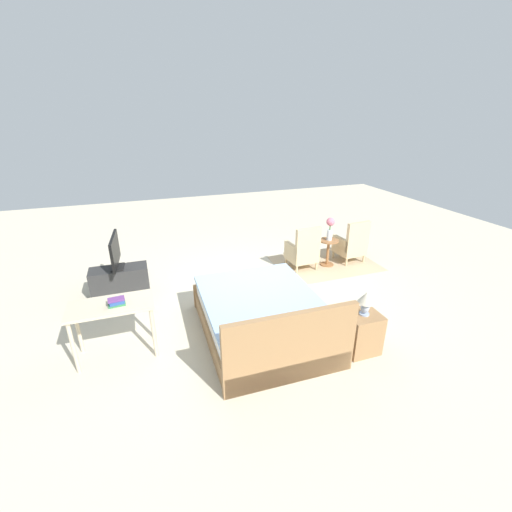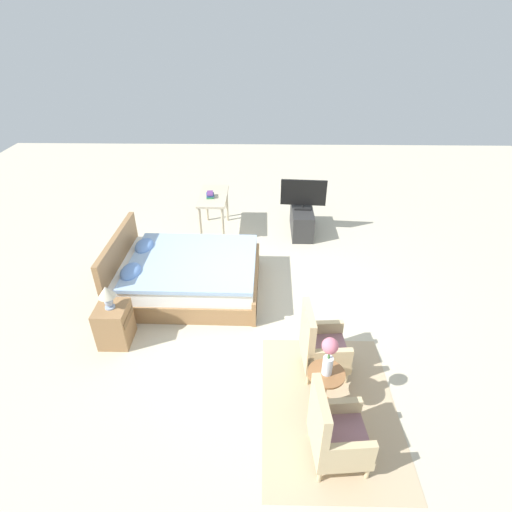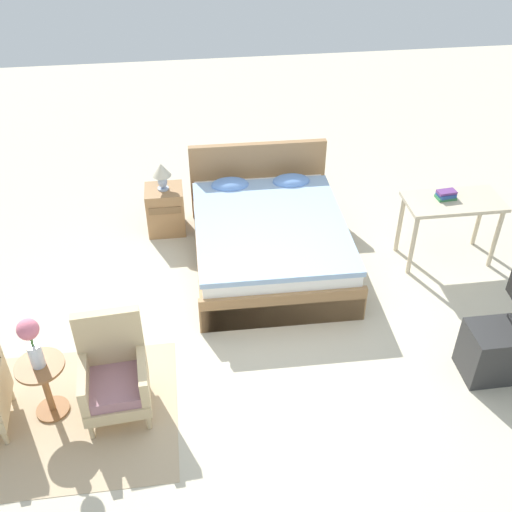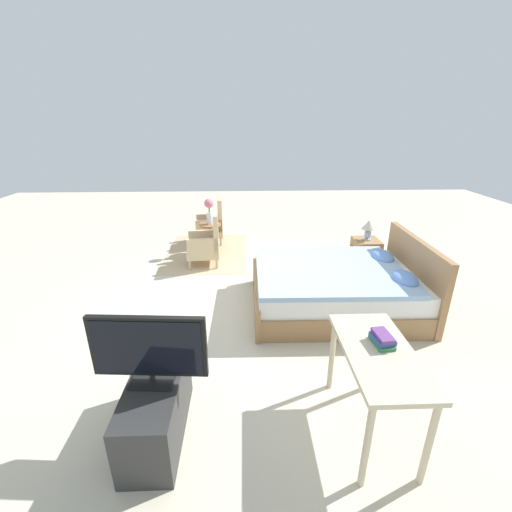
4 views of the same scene
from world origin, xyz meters
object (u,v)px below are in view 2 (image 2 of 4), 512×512
bed (186,275)px  vanity_desk (214,201)px  side_table (325,386)px  flower_vase (329,353)px  table_lamp (107,294)px  book_stack (210,195)px  armchair_by_window_right (321,346)px  tv_stand (302,220)px  tv_flatscreen (303,194)px  armchair_by_window_left (335,433)px  nightstand (114,324)px

bed → vanity_desk: (1.97, -0.24, 0.35)m
side_table → flower_vase: flower_vase is taller
table_lamp → book_stack: 3.16m
armchair_by_window_right → vanity_desk: 3.92m
table_lamp → armchair_by_window_right: bearing=-99.5°
tv_stand → book_stack: book_stack is taller
table_lamp → vanity_desk: size_ratio=0.32×
flower_vase → table_lamp: flower_vase is taller
bed → tv_flatscreen: tv_flatscreen is taller
side_table → table_lamp: size_ratio=1.71×
armchair_by_window_right → book_stack: armchair_by_window_right is taller
bed → armchair_by_window_right: 2.47m
bed → tv_stand: bed is taller
table_lamp → armchair_by_window_left: bearing=-121.0°
flower_vase → book_stack: bearing=22.7°
nightstand → tv_flatscreen: 4.13m
side_table → tv_flatscreen: 4.12m
bed → side_table: bearing=-138.8°
vanity_desk → nightstand: bearing=162.2°
flower_vase → vanity_desk: 4.43m
nightstand → armchair_by_window_left: bearing=-121.0°
table_lamp → bed: bearing=-33.7°
armchair_by_window_right → armchair_by_window_left: bearing=-180.0°
nightstand → vanity_desk: 3.27m
flower_vase → vanity_desk: flower_vase is taller
bed → vanity_desk: bearing=-7.0°
vanity_desk → book_stack: size_ratio=4.91×
flower_vase → table_lamp: size_ratio=1.45×
nightstand → vanity_desk: size_ratio=0.55×
armchair_by_window_left → table_lamp: size_ratio=2.79×
armchair_by_window_right → vanity_desk: size_ratio=0.88×
armchair_by_window_left → book_stack: (4.60, 1.70, 0.43)m
flower_vase → armchair_by_window_right: bearing=-2.2°
armchair_by_window_left → armchair_by_window_right: (1.15, 0.00, 0.00)m
bed → table_lamp: 1.44m
armchair_by_window_right → tv_flatscreen: (3.53, -0.05, 0.43)m
side_table → flower_vase: 0.50m
bed → tv_flatscreen: size_ratio=2.53×
flower_vase → tv_flatscreen: tv_flatscreen is taller
tv_flatscreen → table_lamp: bearing=138.7°
armchair_by_window_right → vanity_desk: bearing=25.1°
tv_stand → book_stack: 1.84m
side_table → vanity_desk: bearing=21.7°
side_table → tv_flatscreen: size_ratio=0.66×
tv_stand → nightstand: bearing=138.7°
nightstand → tv_stand: bearing=-41.3°
bed → tv_flatscreen: bearing=-45.0°
flower_vase → book_stack: size_ratio=2.25×
book_stack → side_table: bearing=-157.3°
side_table → tv_flatscreen: (4.10, -0.08, 0.46)m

